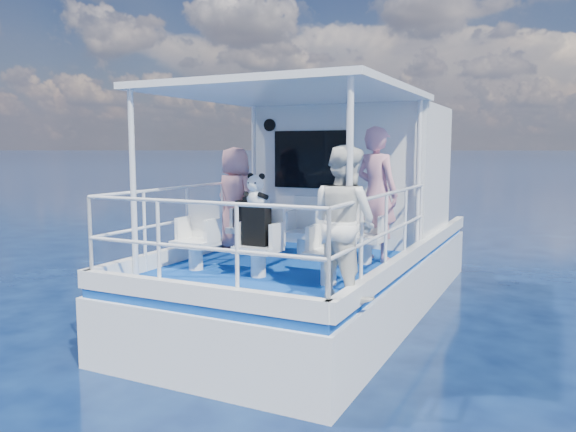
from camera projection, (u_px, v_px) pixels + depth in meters
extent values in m
plane|color=#071233|center=(297.00, 324.00, 7.79)|extent=(2000.00, 2000.00, 0.00)
cube|color=white|center=(325.00, 306.00, 8.68)|extent=(3.00, 7.00, 1.60)
cube|color=navy|center=(325.00, 252.00, 8.58)|extent=(2.90, 6.90, 0.10)
cube|color=white|center=(354.00, 173.00, 9.60)|extent=(2.85, 2.00, 2.20)
cube|color=white|center=(291.00, 92.00, 7.23)|extent=(3.00, 3.20, 0.08)
cylinder|color=white|center=(133.00, 184.00, 6.62)|extent=(0.07, 0.07, 2.20)
cylinder|color=white|center=(349.00, 192.00, 5.44)|extent=(0.07, 0.07, 2.20)
cylinder|color=white|center=(254.00, 174.00, 9.21)|extent=(0.07, 0.07, 2.20)
cylinder|color=white|center=(418.00, 178.00, 8.03)|extent=(0.07, 0.07, 2.20)
cube|color=white|center=(248.00, 240.00, 8.23)|extent=(0.48, 0.46, 0.38)
cube|color=white|center=(303.00, 244.00, 7.83)|extent=(0.48, 0.46, 0.38)
cube|color=white|center=(365.00, 249.00, 7.44)|extent=(0.48, 0.46, 0.38)
cube|color=white|center=(196.00, 255.00, 7.07)|extent=(0.48, 0.46, 0.38)
cube|color=white|center=(258.00, 261.00, 6.67)|extent=(0.48, 0.46, 0.38)
cube|color=white|center=(328.00, 268.00, 6.28)|extent=(0.48, 0.46, 0.38)
imported|color=pink|center=(235.00, 199.00, 8.39)|extent=(0.67, 0.57, 1.54)
imported|color=pink|center=(377.00, 194.00, 7.57)|extent=(0.78, 0.65, 1.81)
imported|color=white|center=(344.00, 223.00, 5.64)|extent=(0.93, 0.84, 1.55)
cube|color=black|center=(247.00, 214.00, 8.13)|extent=(0.30, 0.17, 0.39)
cube|color=black|center=(257.00, 226.00, 6.62)|extent=(0.31, 0.17, 0.46)
cube|color=black|center=(246.00, 199.00, 8.10)|extent=(0.09, 0.06, 0.06)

